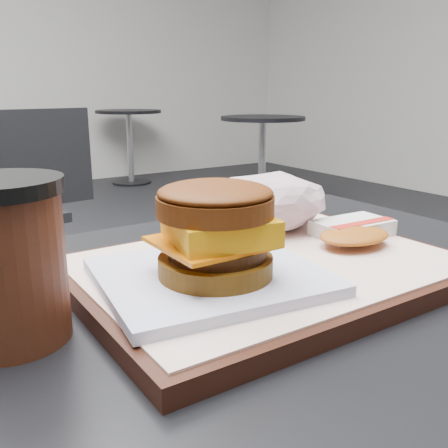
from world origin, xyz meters
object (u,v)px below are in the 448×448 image
at_px(breakfast_sandwich, 214,242).
at_px(crumpled_wrapper, 269,202).
at_px(serving_tray, 267,269).
at_px(coffee_cup, 4,255).
at_px(hash_brown, 353,231).
at_px(neighbor_chair, 18,201).

distance_m(breakfast_sandwich, crumpled_wrapper, 0.19).
height_order(serving_tray, coffee_cup, coffee_cup).
xyz_separation_m(breakfast_sandwich, hash_brown, (0.20, 0.03, -0.03)).
xyz_separation_m(coffee_cup, neighbor_chair, (0.34, 1.75, -0.33)).
relative_size(serving_tray, breakfast_sandwich, 1.80).
bearing_deg(neighbor_chair, serving_tray, -93.29).
bearing_deg(serving_tray, hash_brown, 0.43).
height_order(serving_tray, hash_brown, hash_brown).
distance_m(serving_tray, hash_brown, 0.13).
relative_size(serving_tray, hash_brown, 3.18).
relative_size(serving_tray, crumpled_wrapper, 2.48).
xyz_separation_m(hash_brown, neighbor_chair, (-0.02, 1.76, -0.29)).
height_order(hash_brown, coffee_cup, coffee_cup).
bearing_deg(breakfast_sandwich, coffee_cup, 168.26).
bearing_deg(breakfast_sandwich, neighbor_chair, 84.23).
bearing_deg(coffee_cup, serving_tray, -2.23).
xyz_separation_m(hash_brown, crumpled_wrapper, (-0.05, 0.09, 0.02)).
xyz_separation_m(serving_tray, hash_brown, (0.13, 0.00, 0.02)).
relative_size(hash_brown, crumpled_wrapper, 0.78).
relative_size(crumpled_wrapper, neighbor_chair, 0.17).
height_order(breakfast_sandwich, coffee_cup, coffee_cup).
height_order(crumpled_wrapper, neighbor_chair, neighbor_chair).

